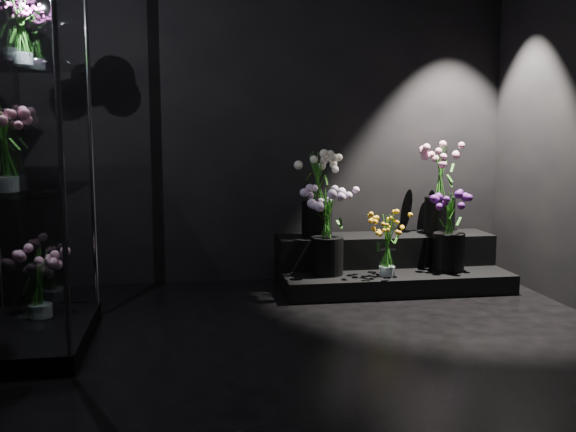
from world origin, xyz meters
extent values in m
plane|color=black|center=(0.00, 0.00, 0.00)|extent=(4.00, 4.00, 0.00)
plane|color=black|center=(0.00, 2.00, 1.40)|extent=(4.00, 0.00, 4.00)
plane|color=black|center=(0.00, -2.00, 1.40)|extent=(4.00, 0.00, 4.00)
cube|color=black|center=(0.91, 1.55, 0.08)|extent=(1.81, 0.80, 0.15)
cube|color=black|center=(0.91, 1.75, 0.28)|extent=(1.81, 0.40, 0.25)
cube|color=black|center=(-1.65, 0.51, 0.05)|extent=(0.66, 1.09, 0.11)
cube|color=white|center=(-1.65, 0.51, 0.93)|extent=(0.60, 1.03, 0.01)
cube|color=white|center=(-1.65, 0.51, 1.64)|extent=(0.60, 1.03, 0.01)
cylinder|color=white|center=(0.80, 1.32, 0.26)|extent=(0.13, 0.13, 0.21)
cylinder|color=black|center=(0.35, 1.45, 0.30)|extent=(0.25, 0.25, 0.29)
cylinder|color=black|center=(1.34, 1.43, 0.30)|extent=(0.25, 0.25, 0.30)
cylinder|color=black|center=(0.33, 1.74, 0.55)|extent=(0.25, 0.25, 0.30)
cylinder|color=black|center=(1.39, 1.74, 0.56)|extent=(0.26, 0.26, 0.31)
cylinder|color=white|center=(-1.69, 0.31, 1.06)|extent=(0.14, 0.14, 0.24)
cylinder|color=white|center=(-1.65, 0.66, 1.75)|extent=(0.12, 0.12, 0.21)
cylinder|color=white|center=(-1.64, 0.72, 0.23)|extent=(0.15, 0.15, 0.24)
camera|label=1|loc=(-0.73, -3.36, 1.27)|focal=40.00mm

